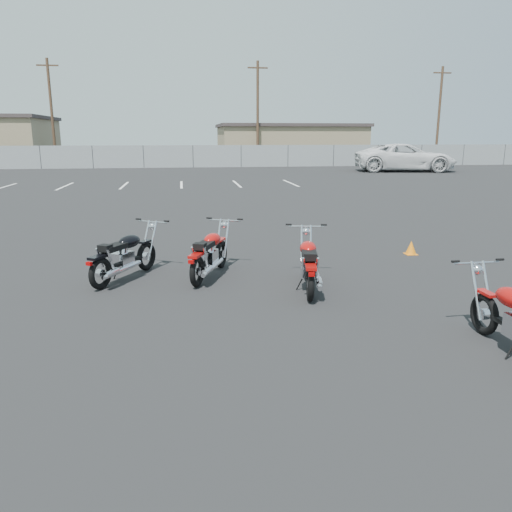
{
  "coord_description": "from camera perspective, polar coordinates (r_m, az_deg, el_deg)",
  "views": [
    {
      "loc": [
        -0.95,
        -7.22,
        2.56
      ],
      "look_at": [
        0.2,
        0.6,
        0.65
      ],
      "focal_mm": 35.0,
      "sensor_mm": 36.0,
      "label": 1
    }
  ],
  "objects": [
    {
      "name": "parking_line_stripes",
      "position": [
        27.38,
        -11.69,
        7.95
      ],
      "size": [
        15.12,
        4.0,
        0.01
      ],
      "color": "silver",
      "rests_on": "ground"
    },
    {
      "name": "utility_pole_b",
      "position": [
        48.54,
        -22.33,
        15.12
      ],
      "size": [
        1.8,
        0.24,
        9.0
      ],
      "color": "#402B1D",
      "rests_on": "ground"
    },
    {
      "name": "training_cone_near",
      "position": [
        11.56,
        17.3,
        0.93
      ],
      "size": [
        0.25,
        0.25,
        0.3
      ],
      "color": "orange",
      "rests_on": "ground"
    },
    {
      "name": "utility_pole_c",
      "position": [
        46.79,
        0.19,
        16.19
      ],
      "size": [
        1.8,
        0.24,
        9.0
      ],
      "color": "#402B1D",
      "rests_on": "ground"
    },
    {
      "name": "utility_pole_d",
      "position": [
        53.45,
        20.19,
        15.07
      ],
      "size": [
        1.8,
        0.24,
        9.0
      ],
      "color": "#402B1D",
      "rests_on": "ground"
    },
    {
      "name": "tan_building_east",
      "position": [
        52.38,
        3.79,
        12.79
      ],
      "size": [
        14.4,
        9.4,
        3.7
      ],
      "color": "#8D7C5B",
      "rests_on": "ground"
    },
    {
      "name": "white_van",
      "position": [
        38.88,
        16.73,
        11.59
      ],
      "size": [
        4.79,
        8.8,
        3.17
      ],
      "primitive_type": "imported",
      "rotation": [
        0.0,
        0.0,
        1.39
      ],
      "color": "silver",
      "rests_on": "ground"
    },
    {
      "name": "motorcycle_front_red",
      "position": [
        9.25,
        -5.28,
        0.26
      ],
      "size": [
        1.13,
        1.93,
        0.96
      ],
      "color": "black",
      "rests_on": "ground"
    },
    {
      "name": "motorcycle_third_red",
      "position": [
        8.52,
        6.06,
        -0.89
      ],
      "size": [
        0.81,
        1.97,
        0.97
      ],
      "color": "black",
      "rests_on": "ground"
    },
    {
      "name": "ground",
      "position": [
        7.72,
        -0.83,
        -5.79
      ],
      "size": [
        120.0,
        120.0,
        0.0
      ],
      "primitive_type": "plane",
      "color": "black",
      "rests_on": "ground"
    },
    {
      "name": "chainlink_fence",
      "position": [
        42.26,
        -7.21,
        11.23
      ],
      "size": [
        80.06,
        0.06,
        1.8
      ],
      "color": "gray",
      "rests_on": "ground"
    },
    {
      "name": "motorcycle_second_black",
      "position": [
        9.35,
        -14.79,
        0.03
      ],
      "size": [
        1.35,
        1.87,
        0.97
      ],
      "color": "black",
      "rests_on": "ground"
    }
  ]
}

